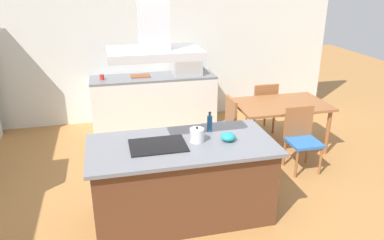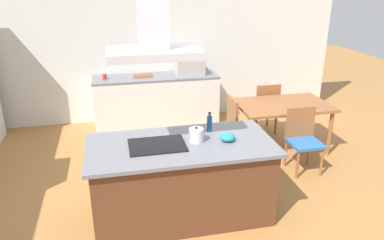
{
  "view_description": "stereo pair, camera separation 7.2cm",
  "coord_description": "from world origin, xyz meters",
  "px_view_note": "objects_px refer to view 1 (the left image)",
  "views": [
    {
      "loc": [
        -0.74,
        -3.58,
        2.6
      ],
      "look_at": [
        0.21,
        0.4,
        1.0
      ],
      "focal_mm": 34.99,
      "sensor_mm": 36.0,
      "label": 1
    },
    {
      "loc": [
        -0.67,
        -3.59,
        2.6
      ],
      "look_at": [
        0.21,
        0.4,
        1.0
      ],
      "focal_mm": 34.99,
      "sensor_mm": 36.0,
      "label": 2
    }
  ],
  "objects_px": {
    "tea_kettle": "(197,135)",
    "range_hood": "(154,31)",
    "mixing_bowl": "(228,137)",
    "countertop_microwave": "(187,67)",
    "chair_facing_island": "(301,135)",
    "chair_at_left_end": "(224,123)",
    "olive_oil_bottle": "(210,123)",
    "coffee_mug_red": "(102,77)",
    "cutting_board": "(140,76)",
    "chair_facing_back_wall": "(263,104)",
    "cooktop": "(158,145)",
    "dining_table": "(281,108)"
  },
  "relations": [
    {
      "from": "cooktop",
      "to": "tea_kettle",
      "type": "distance_m",
      "value": 0.44
    },
    {
      "from": "chair_facing_island",
      "to": "chair_at_left_end",
      "type": "distance_m",
      "value": 1.13
    },
    {
      "from": "chair_at_left_end",
      "to": "olive_oil_bottle",
      "type": "bearing_deg",
      "value": -116.22
    },
    {
      "from": "countertop_microwave",
      "to": "range_hood",
      "type": "distance_m",
      "value": 3.22
    },
    {
      "from": "olive_oil_bottle",
      "to": "range_hood",
      "type": "bearing_deg",
      "value": -158.48
    },
    {
      "from": "tea_kettle",
      "to": "coffee_mug_red",
      "type": "distance_m",
      "value": 3.01
    },
    {
      "from": "mixing_bowl",
      "to": "countertop_microwave",
      "type": "relative_size",
      "value": 0.33
    },
    {
      "from": "mixing_bowl",
      "to": "chair_at_left_end",
      "type": "distance_m",
      "value": 1.56
    },
    {
      "from": "chair_facing_island",
      "to": "range_hood",
      "type": "height_order",
      "value": "range_hood"
    },
    {
      "from": "cooktop",
      "to": "olive_oil_bottle",
      "type": "relative_size",
      "value": 2.54
    },
    {
      "from": "tea_kettle",
      "to": "chair_at_left_end",
      "type": "bearing_deg",
      "value": 60.8
    },
    {
      "from": "cutting_board",
      "to": "chair_facing_island",
      "type": "height_order",
      "value": "cutting_board"
    },
    {
      "from": "olive_oil_bottle",
      "to": "chair_facing_back_wall",
      "type": "height_order",
      "value": "olive_oil_bottle"
    },
    {
      "from": "chair_facing_back_wall",
      "to": "cutting_board",
      "type": "bearing_deg",
      "value": 156.06
    },
    {
      "from": "tea_kettle",
      "to": "cutting_board",
      "type": "xyz_separation_m",
      "value": [
        -0.3,
        2.92,
        -0.07
      ]
    },
    {
      "from": "tea_kettle",
      "to": "cutting_board",
      "type": "distance_m",
      "value": 2.93
    },
    {
      "from": "cutting_board",
      "to": "chair_facing_back_wall",
      "type": "xyz_separation_m",
      "value": [
        1.98,
        -0.88,
        -0.4
      ]
    },
    {
      "from": "cooktop",
      "to": "cutting_board",
      "type": "height_order",
      "value": "cutting_board"
    },
    {
      "from": "countertop_microwave",
      "to": "chair_facing_island",
      "type": "height_order",
      "value": "countertop_microwave"
    },
    {
      "from": "chair_facing_island",
      "to": "range_hood",
      "type": "distance_m",
      "value": 2.74
    },
    {
      "from": "countertop_microwave",
      "to": "chair_facing_back_wall",
      "type": "relative_size",
      "value": 0.56
    },
    {
      "from": "dining_table",
      "to": "chair_at_left_end",
      "type": "xyz_separation_m",
      "value": [
        -0.92,
        0.0,
        -0.16
      ]
    },
    {
      "from": "cooktop",
      "to": "mixing_bowl",
      "type": "relative_size",
      "value": 3.65
    },
    {
      "from": "cooktop",
      "to": "coffee_mug_red",
      "type": "xyz_separation_m",
      "value": [
        -0.54,
        2.87,
        0.04
      ]
    },
    {
      "from": "mixing_bowl",
      "to": "chair_at_left_end",
      "type": "height_order",
      "value": "mixing_bowl"
    },
    {
      "from": "tea_kettle",
      "to": "olive_oil_bottle",
      "type": "height_order",
      "value": "olive_oil_bottle"
    },
    {
      "from": "countertop_microwave",
      "to": "coffee_mug_red",
      "type": "height_order",
      "value": "countertop_microwave"
    },
    {
      "from": "olive_oil_bottle",
      "to": "chair_facing_back_wall",
      "type": "relative_size",
      "value": 0.27
    },
    {
      "from": "cooktop",
      "to": "chair_facing_back_wall",
      "type": "distance_m",
      "value": 2.97
    },
    {
      "from": "olive_oil_bottle",
      "to": "countertop_microwave",
      "type": "bearing_deg",
      "value": 82.9
    },
    {
      "from": "tea_kettle",
      "to": "range_hood",
      "type": "xyz_separation_m",
      "value": [
        -0.43,
        -0.01,
        1.13
      ]
    },
    {
      "from": "range_hood",
      "to": "coffee_mug_red",
      "type": "bearing_deg",
      "value": 100.65
    },
    {
      "from": "chair_at_left_end",
      "to": "countertop_microwave",
      "type": "bearing_deg",
      "value": 98.73
    },
    {
      "from": "countertop_microwave",
      "to": "range_hood",
      "type": "bearing_deg",
      "value": -108.58
    },
    {
      "from": "mixing_bowl",
      "to": "dining_table",
      "type": "relative_size",
      "value": 0.12
    },
    {
      "from": "mixing_bowl",
      "to": "chair_at_left_end",
      "type": "bearing_deg",
      "value": 73.2
    },
    {
      "from": "olive_oil_bottle",
      "to": "chair_facing_island",
      "type": "relative_size",
      "value": 0.27
    },
    {
      "from": "chair_at_left_end",
      "to": "mixing_bowl",
      "type": "bearing_deg",
      "value": -106.8
    },
    {
      "from": "olive_oil_bottle",
      "to": "range_hood",
      "type": "distance_m",
      "value": 1.3
    },
    {
      "from": "mixing_bowl",
      "to": "range_hood",
      "type": "relative_size",
      "value": 0.18
    },
    {
      "from": "cooktop",
      "to": "tea_kettle",
      "type": "xyz_separation_m",
      "value": [
        0.43,
        0.01,
        0.07
      ]
    },
    {
      "from": "chair_at_left_end",
      "to": "chair_facing_back_wall",
      "type": "height_order",
      "value": "same"
    },
    {
      "from": "range_hood",
      "to": "chair_at_left_end",
      "type": "bearing_deg",
      "value": 49.12
    },
    {
      "from": "chair_facing_back_wall",
      "to": "chair_at_left_end",
      "type": "bearing_deg",
      "value": -143.99
    },
    {
      "from": "countertop_microwave",
      "to": "chair_facing_island",
      "type": "distance_m",
      "value": 2.5
    },
    {
      "from": "mixing_bowl",
      "to": "range_hood",
      "type": "distance_m",
      "value": 1.39
    },
    {
      "from": "olive_oil_bottle",
      "to": "mixing_bowl",
      "type": "distance_m",
      "value": 0.33
    },
    {
      "from": "mixing_bowl",
      "to": "chair_facing_island",
      "type": "distance_m",
      "value": 1.61
    },
    {
      "from": "coffee_mug_red",
      "to": "chair_facing_back_wall",
      "type": "relative_size",
      "value": 0.1
    },
    {
      "from": "cooktop",
      "to": "chair_facing_back_wall",
      "type": "height_order",
      "value": "cooktop"
    }
  ]
}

